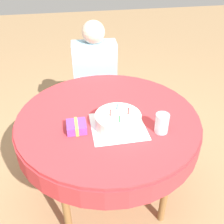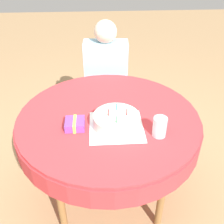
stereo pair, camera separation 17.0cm
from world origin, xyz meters
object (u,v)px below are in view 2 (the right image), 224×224
Objects in this scene: chair at (106,85)px; gift_box at (75,124)px; person at (106,71)px; birthday_cake at (116,121)px; drinking_glass at (160,127)px.

chair reaches higher than gift_box.
chair is 0.79× the size of person.
person reaches higher than gift_box.
chair is 0.22m from person.
person is at bearing -90.00° from chair.
person reaches higher than birthday_cake.
birthday_cake is 0.26m from gift_box.
birthday_cake is 2.30× the size of drinking_glass.
person reaches higher than drinking_glass.
drinking_glass is at bearing -21.29° from birthday_cake.
birthday_cake is at bearing -85.28° from person.
birthday_cake is (0.03, -0.94, 0.10)m from person.
person is at bearing 104.90° from drinking_glass.
person is 1.08m from drinking_glass.
drinking_glass is at bearing -73.34° from chair.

